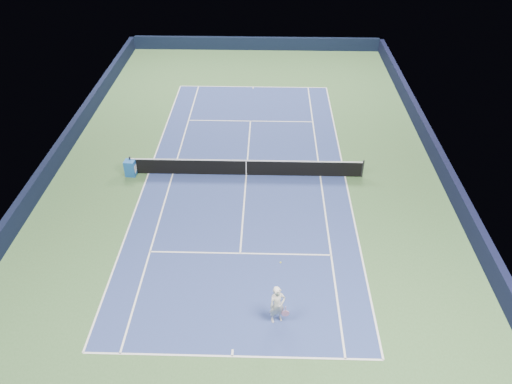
{
  "coord_description": "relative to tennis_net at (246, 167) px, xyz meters",
  "views": [
    {
      "loc": [
        1.18,
        -23.07,
        15.48
      ],
      "look_at": [
        0.62,
        -3.0,
        1.0
      ],
      "focal_mm": 35.0,
      "sensor_mm": 36.0,
      "label": 1
    }
  ],
  "objects": [
    {
      "name": "service_line_far",
      "position": [
        0.0,
        6.4,
        -0.5
      ],
      "size": [
        8.23,
        0.08,
        0.0
      ],
      "primitive_type": "cube",
      "color": "white",
      "rests_on": "ground"
    },
    {
      "name": "court_surface",
      "position": [
        0.0,
        0.0,
        -0.5
      ],
      "size": [
        10.97,
        23.77,
        0.01
      ],
      "primitive_type": "cube",
      "color": "navy",
      "rests_on": "ground"
    },
    {
      "name": "sideline_doubles_left",
      "position": [
        -5.49,
        0.0,
        -0.5
      ],
      "size": [
        0.08,
        23.77,
        0.0
      ],
      "primitive_type": "cube",
      "color": "white",
      "rests_on": "ground"
    },
    {
      "name": "center_service_line",
      "position": [
        0.0,
        0.0,
        -0.5
      ],
      "size": [
        0.08,
        12.8,
        0.0
      ],
      "primitive_type": "cube",
      "color": "white",
      "rests_on": "ground"
    },
    {
      "name": "wall_left",
      "position": [
        -10.82,
        0.0,
        0.05
      ],
      "size": [
        0.35,
        40.0,
        1.1
      ],
      "primitive_type": "cube",
      "color": "black",
      "rests_on": "ground"
    },
    {
      "name": "sponsor_cube",
      "position": [
        -6.4,
        -0.17,
        -0.04
      ],
      "size": [
        0.61,
        0.56,
        0.92
      ],
      "color": "#1B56A7",
      "rests_on": "ground"
    },
    {
      "name": "tennis_net",
      "position": [
        0.0,
        0.0,
        0.0
      ],
      "size": [
        12.9,
        0.1,
        1.07
      ],
      "color": "black",
      "rests_on": "ground"
    },
    {
      "name": "ground",
      "position": [
        0.0,
        0.0,
        -0.5
      ],
      "size": [
        40.0,
        40.0,
        0.0
      ],
      "primitive_type": "plane",
      "color": "#385B31",
      "rests_on": "ground"
    },
    {
      "name": "baseline_far",
      "position": [
        0.0,
        11.88,
        -0.5
      ],
      "size": [
        10.97,
        0.08,
        0.0
      ],
      "primitive_type": "cube",
      "color": "white",
      "rests_on": "ground"
    },
    {
      "name": "center_mark_far",
      "position": [
        0.0,
        11.73,
        -0.5
      ],
      "size": [
        0.08,
        0.3,
        0.0
      ],
      "primitive_type": "cube",
      "color": "white",
      "rests_on": "ground"
    },
    {
      "name": "tennis_player",
      "position": [
        1.64,
        -10.17,
        0.38
      ],
      "size": [
        0.85,
        1.34,
        2.17
      ],
      "color": "white",
      "rests_on": "ground"
    },
    {
      "name": "sideline_singles_left",
      "position": [
        -4.12,
        0.0,
        -0.5
      ],
      "size": [
        0.08,
        23.77,
        0.0
      ],
      "primitive_type": "cube",
      "color": "white",
      "rests_on": "ground"
    },
    {
      "name": "center_mark_near",
      "position": [
        0.0,
        -11.73,
        -0.5
      ],
      "size": [
        0.08,
        0.3,
        0.0
      ],
      "primitive_type": "cube",
      "color": "white",
      "rests_on": "ground"
    },
    {
      "name": "wall_right",
      "position": [
        10.82,
        0.0,
        0.05
      ],
      "size": [
        0.35,
        40.0,
        1.1
      ],
      "primitive_type": "cube",
      "color": "black",
      "rests_on": "ground"
    },
    {
      "name": "service_line_near",
      "position": [
        0.0,
        -6.4,
        -0.5
      ],
      "size": [
        8.23,
        0.08,
        0.0
      ],
      "primitive_type": "cube",
      "color": "white",
      "rests_on": "ground"
    },
    {
      "name": "sideline_doubles_right",
      "position": [
        5.49,
        0.0,
        -0.5
      ],
      "size": [
        0.08,
        23.77,
        0.0
      ],
      "primitive_type": "cube",
      "color": "white",
      "rests_on": "ground"
    },
    {
      "name": "wall_far",
      "position": [
        0.0,
        19.82,
        0.05
      ],
      "size": [
        22.0,
        0.35,
        1.1
      ],
      "primitive_type": "cube",
      "color": "black",
      "rests_on": "ground"
    },
    {
      "name": "sideline_singles_right",
      "position": [
        4.12,
        0.0,
        -0.5
      ],
      "size": [
        0.08,
        23.77,
        0.0
      ],
      "primitive_type": "cube",
      "color": "white",
      "rests_on": "ground"
    },
    {
      "name": "baseline_near",
      "position": [
        0.0,
        -11.88,
        -0.5
      ],
      "size": [
        10.97,
        0.08,
        0.0
      ],
      "primitive_type": "cube",
      "color": "white",
      "rests_on": "ground"
    }
  ]
}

